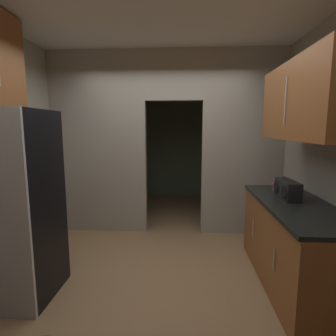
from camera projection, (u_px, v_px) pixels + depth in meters
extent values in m
plane|color=#93704C|center=(156.00, 281.00, 2.96)|extent=(20.00, 20.00, 0.00)
cube|color=silver|center=(158.00, 19.00, 2.97)|extent=(3.98, 6.91, 0.06)
cube|color=#9E998C|center=(99.00, 144.00, 4.26)|extent=(1.48, 0.12, 2.80)
cube|color=#9E998C|center=(243.00, 145.00, 4.12)|extent=(1.22, 0.12, 2.80)
cube|color=#9E998C|center=(174.00, 75.00, 4.03)|extent=(0.87, 0.12, 0.75)
cube|color=slate|center=(172.00, 138.00, 6.49)|extent=(3.58, 0.10, 2.80)
cube|color=slate|center=(83.00, 140.00, 5.45)|extent=(0.10, 2.33, 2.80)
cube|color=slate|center=(260.00, 141.00, 5.23)|extent=(0.10, 2.33, 2.80)
cube|color=black|center=(9.00, 206.00, 2.62)|extent=(0.82, 0.68, 1.82)
cube|color=brown|center=(294.00, 246.00, 2.84)|extent=(0.63, 1.76, 0.85)
cube|color=black|center=(297.00, 205.00, 2.77)|extent=(0.67, 1.76, 0.04)
cylinder|color=#B7BABC|center=(274.00, 259.00, 2.47)|extent=(0.01, 0.01, 0.22)
cylinder|color=#B7BABC|center=(253.00, 228.00, 3.23)|extent=(0.01, 0.01, 0.22)
cube|color=brown|center=(305.00, 101.00, 2.62)|extent=(0.34, 1.58, 0.76)
cylinder|color=#B7BABC|center=(285.00, 101.00, 2.63)|extent=(0.01, 0.01, 0.45)
cube|color=black|center=(288.00, 189.00, 2.95)|extent=(0.15, 0.43, 0.20)
cylinder|color=#262626|center=(288.00, 179.00, 2.93)|extent=(0.02, 0.30, 0.02)
cylinder|color=black|center=(284.00, 192.00, 2.83)|extent=(0.01, 0.14, 0.14)
cylinder|color=black|center=(276.00, 187.00, 3.08)|extent=(0.01, 0.14, 0.14)
cube|color=#2D609E|center=(278.00, 191.00, 3.27)|extent=(0.11, 0.12, 0.02)
cube|color=#388C47|center=(279.00, 190.00, 3.27)|extent=(0.12, 0.16, 0.01)
cube|color=red|center=(279.00, 188.00, 3.26)|extent=(0.12, 0.13, 0.03)
cube|color=gold|center=(279.00, 186.00, 3.27)|extent=(0.11, 0.16, 0.02)
cube|color=#8C3893|center=(278.00, 185.00, 3.26)|extent=(0.13, 0.12, 0.02)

